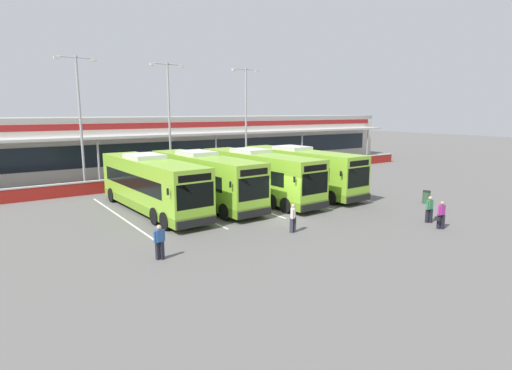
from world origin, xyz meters
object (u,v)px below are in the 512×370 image
Objects in this scene: coach_bus_centre at (258,176)px; lamp_post_centre at (169,115)px; pedestrian_in_dark_coat at (293,217)px; pedestrian_with_handbag at (441,214)px; pedestrian_near_bin at (159,241)px; lamp_post_west at (80,115)px; pedestrian_child at (429,208)px; coach_bus_left_centre at (204,180)px; coach_bus_leftmost at (151,185)px; lamp_post_east at (246,115)px; coach_bus_right_centre at (300,171)px; litter_bin at (426,197)px.

coach_bus_centre is 1.11× the size of lamp_post_centre.
pedestrian_with_handbag is at bearing -30.33° from pedestrian_in_dark_coat.
lamp_post_west reaches higher than pedestrian_near_bin.
pedestrian_child is 0.15× the size of lamp_post_west.
coach_bus_leftmost is at bearing 179.17° from coach_bus_left_centre.
lamp_post_east reaches higher than coach_bus_centre.
coach_bus_right_centre is 11.44m from pedestrian_in_dark_coat.
pedestrian_with_handbag and pedestrian_near_bin have the same top height.
litter_bin is at bearing 39.10° from pedestrian_with_handbag.
coach_bus_centre is at bearing 67.13° from pedestrian_in_dark_coat.
pedestrian_in_dark_coat is at bearing 158.77° from pedestrian_child.
lamp_post_west reaches higher than coach_bus_right_centre.
coach_bus_left_centre is at bearing 146.20° from litter_bin.
lamp_post_centre is at bearing 65.20° from pedestrian_near_bin.
pedestrian_child reaches higher than litter_bin.
lamp_post_centre reaches higher than coach_bus_centre.
pedestrian_in_dark_coat is at bearing -85.43° from coach_bus_left_centre.
pedestrian_near_bin is at bearing -151.96° from coach_bus_right_centre.
lamp_post_east reaches higher than pedestrian_with_handbag.
pedestrian_near_bin is (-3.07, -8.96, -0.91)m from coach_bus_leftmost.
lamp_post_east is (9.72, 19.36, 5.42)m from pedestrian_in_dark_coat.
coach_bus_leftmost is 8.15m from coach_bus_centre.
coach_bus_leftmost is at bearing -119.51° from lamp_post_centre.
coach_bus_centre is at bearing -179.11° from coach_bus_right_centre.
lamp_post_west is 7.86m from lamp_post_centre.
coach_bus_leftmost is 7.55× the size of pedestrian_near_bin.
pedestrian_with_handbag is 8.51m from pedestrian_in_dark_coat.
pedestrian_in_dark_coat and pedestrian_near_bin have the same top height.
lamp_post_centre is (8.90, 19.26, 5.42)m from pedestrian_near_bin.
coach_bus_leftmost is at bearing 135.84° from pedestrian_child.
pedestrian_in_dark_coat is at bearing -63.32° from coach_bus_leftmost.
coach_bus_right_centre reaches higher than litter_bin.
pedestrian_near_bin is (-15.01, 4.48, 0.02)m from pedestrian_with_handbag.
pedestrian_child is 16.06m from pedestrian_near_bin.
pedestrian_with_handbag is 0.15× the size of lamp_post_centre.
pedestrian_with_handbag is at bearing -58.92° from coach_bus_left_centre.
lamp_post_centre reaches higher than coach_bus_right_centre.
coach_bus_leftmost is 1.00× the size of coach_bus_left_centre.
coach_bus_left_centre is 11.46m from lamp_post_centre.
lamp_post_west is (-13.97, 23.47, 5.43)m from pedestrian_with_handbag.
coach_bus_leftmost reaches higher than pedestrian_near_bin.
lamp_post_west is 27.80m from litter_bin.
lamp_post_centre reaches higher than pedestrian_near_bin.
coach_bus_left_centre is at bearing 121.08° from pedestrian_with_handbag.
lamp_post_west is at bearing -179.35° from lamp_post_east.
pedestrian_near_bin is at bearing -132.21° from lamp_post_east.
coach_bus_centre is 4.22m from coach_bus_right_centre.
pedestrian_with_handbag and pedestrian_in_dark_coat have the same top height.
pedestrian_with_handbag is 15.67m from pedestrian_near_bin.
coach_bus_centre is at bearing -78.41° from lamp_post_centre.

